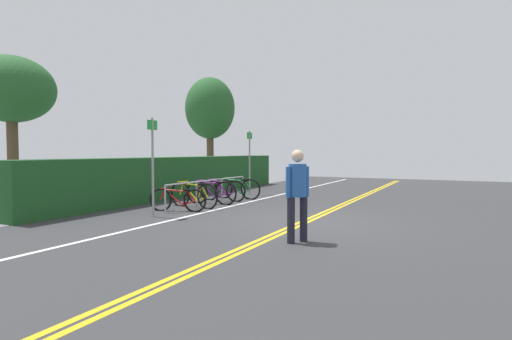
{
  "coord_description": "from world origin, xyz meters",
  "views": [
    {
      "loc": [
        -8.97,
        -3.27,
        1.64
      ],
      "look_at": [
        1.88,
        2.23,
        1.09
      ],
      "focal_mm": 28.75,
      "sensor_mm": 36.0,
      "label": 1
    }
  ],
  "objects_px": {
    "bicycle_2": "(211,192)",
    "tree_mid": "(210,109)",
    "sign_post_far": "(250,157)",
    "bicycle_1": "(194,195)",
    "bicycle_3": "(222,190)",
    "bicycle_4": "(237,189)",
    "pedestrian": "(297,189)",
    "sign_post_near": "(153,158)",
    "bike_rack": "(210,186)",
    "bicycle_0": "(178,200)",
    "tree_near_left": "(11,91)"
  },
  "relations": [
    {
      "from": "bicycle_2",
      "to": "tree_mid",
      "type": "distance_m",
      "value": 8.1
    },
    {
      "from": "tree_mid",
      "to": "sign_post_far",
      "type": "bearing_deg",
      "value": -129.64
    },
    {
      "from": "bicycle_1",
      "to": "bicycle_3",
      "type": "xyz_separation_m",
      "value": [
        1.79,
        0.11,
        -0.02
      ]
    },
    {
      "from": "bicycle_1",
      "to": "bicycle_4",
      "type": "bearing_deg",
      "value": -0.42
    },
    {
      "from": "sign_post_far",
      "to": "tree_mid",
      "type": "height_order",
      "value": "tree_mid"
    },
    {
      "from": "bicycle_4",
      "to": "pedestrian",
      "type": "distance_m",
      "value": 7.04
    },
    {
      "from": "bicycle_2",
      "to": "sign_post_near",
      "type": "relative_size",
      "value": 0.71
    },
    {
      "from": "bicycle_1",
      "to": "tree_mid",
      "type": "distance_m",
      "value": 8.83
    },
    {
      "from": "bike_rack",
      "to": "bicycle_3",
      "type": "distance_m",
      "value": 0.93
    },
    {
      "from": "bicycle_0",
      "to": "sign_post_near",
      "type": "height_order",
      "value": "sign_post_near"
    },
    {
      "from": "tree_near_left",
      "to": "tree_mid",
      "type": "xyz_separation_m",
      "value": [
        9.61,
        -0.4,
        0.35
      ]
    },
    {
      "from": "sign_post_near",
      "to": "tree_near_left",
      "type": "height_order",
      "value": "tree_near_left"
    },
    {
      "from": "bicycle_3",
      "to": "tree_mid",
      "type": "relative_size",
      "value": 0.34
    },
    {
      "from": "bicycle_2",
      "to": "tree_mid",
      "type": "xyz_separation_m",
      "value": [
        6.16,
        4.07,
        3.35
      ]
    },
    {
      "from": "bicycle_0",
      "to": "bicycle_4",
      "type": "relative_size",
      "value": 0.89
    },
    {
      "from": "bike_rack",
      "to": "bicycle_4",
      "type": "relative_size",
      "value": 2.42
    },
    {
      "from": "bicycle_0",
      "to": "sign_post_far",
      "type": "height_order",
      "value": "sign_post_far"
    },
    {
      "from": "bicycle_4",
      "to": "tree_mid",
      "type": "relative_size",
      "value": 0.34
    },
    {
      "from": "bicycle_3",
      "to": "tree_near_left",
      "type": "bearing_deg",
      "value": 134.73
    },
    {
      "from": "bike_rack",
      "to": "bicycle_3",
      "type": "xyz_separation_m",
      "value": [
        0.9,
        0.09,
        -0.22
      ]
    },
    {
      "from": "bicycle_3",
      "to": "tree_mid",
      "type": "bearing_deg",
      "value": 36.69
    },
    {
      "from": "bike_rack",
      "to": "bicycle_2",
      "type": "bearing_deg",
      "value": -26.98
    },
    {
      "from": "bicycle_4",
      "to": "tree_near_left",
      "type": "height_order",
      "value": "tree_near_left"
    },
    {
      "from": "bicycle_0",
      "to": "tree_near_left",
      "type": "distance_m",
      "value": 5.71
    },
    {
      "from": "bicycle_2",
      "to": "tree_mid",
      "type": "relative_size",
      "value": 0.33
    },
    {
      "from": "bicycle_4",
      "to": "bicycle_1",
      "type": "bearing_deg",
      "value": 179.58
    },
    {
      "from": "bicycle_0",
      "to": "bicycle_4",
      "type": "xyz_separation_m",
      "value": [
        3.34,
        0.03,
        0.04
      ]
    },
    {
      "from": "bicycle_2",
      "to": "pedestrian",
      "type": "relative_size",
      "value": 1.05
    },
    {
      "from": "pedestrian",
      "to": "sign_post_far",
      "type": "xyz_separation_m",
      "value": [
        6.83,
        4.57,
        0.49
      ]
    },
    {
      "from": "bicycle_3",
      "to": "bicycle_1",
      "type": "bearing_deg",
      "value": -176.48
    },
    {
      "from": "bike_rack",
      "to": "bicycle_4",
      "type": "xyz_separation_m",
      "value": [
        1.65,
        -0.03,
        -0.21
      ]
    },
    {
      "from": "bike_rack",
      "to": "sign_post_near",
      "type": "distance_m",
      "value": 2.91
    },
    {
      "from": "bike_rack",
      "to": "bicycle_3",
      "type": "bearing_deg",
      "value": 5.94
    },
    {
      "from": "bicycle_1",
      "to": "bicycle_3",
      "type": "relative_size",
      "value": 1.03
    },
    {
      "from": "bike_rack",
      "to": "bicycle_1",
      "type": "distance_m",
      "value": 0.91
    },
    {
      "from": "bicycle_0",
      "to": "tree_near_left",
      "type": "height_order",
      "value": "tree_near_left"
    },
    {
      "from": "bike_rack",
      "to": "pedestrian",
      "type": "bearing_deg",
      "value": -131.12
    },
    {
      "from": "bike_rack",
      "to": "bicycle_1",
      "type": "xyz_separation_m",
      "value": [
        -0.89,
        -0.02,
        -0.2
      ]
    },
    {
      "from": "bicycle_2",
      "to": "tree_near_left",
      "type": "bearing_deg",
      "value": 127.72
    },
    {
      "from": "bicycle_1",
      "to": "pedestrian",
      "type": "relative_size",
      "value": 1.09
    },
    {
      "from": "bicycle_3",
      "to": "bicycle_2",
      "type": "bearing_deg",
      "value": -172.15
    },
    {
      "from": "bicycle_0",
      "to": "bicycle_2",
      "type": "distance_m",
      "value": 1.75
    },
    {
      "from": "bicycle_3",
      "to": "sign_post_near",
      "type": "relative_size",
      "value": 0.71
    },
    {
      "from": "tree_mid",
      "to": "pedestrian",
      "type": "bearing_deg",
      "value": -139.95
    },
    {
      "from": "bicycle_2",
      "to": "pedestrian",
      "type": "xyz_separation_m",
      "value": [
        -3.89,
        -4.38,
        0.6
      ]
    },
    {
      "from": "bicycle_3",
      "to": "tree_near_left",
      "type": "relative_size",
      "value": 0.41
    },
    {
      "from": "pedestrian",
      "to": "tree_near_left",
      "type": "distance_m",
      "value": 9.18
    },
    {
      "from": "bicycle_0",
      "to": "bicycle_1",
      "type": "height_order",
      "value": "bicycle_1"
    },
    {
      "from": "tree_near_left",
      "to": "tree_mid",
      "type": "height_order",
      "value": "tree_mid"
    },
    {
      "from": "bicycle_1",
      "to": "pedestrian",
      "type": "bearing_deg",
      "value": -123.98
    }
  ]
}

